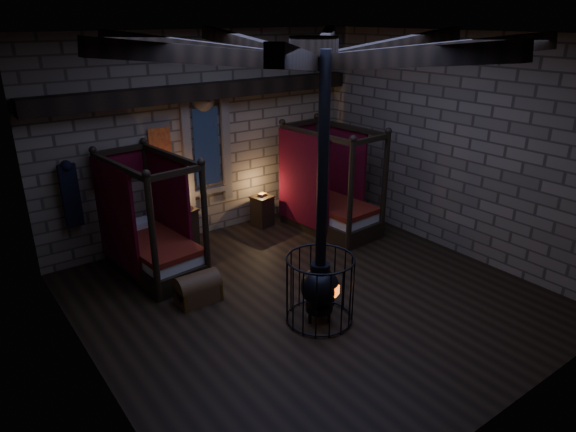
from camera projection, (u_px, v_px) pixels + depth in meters
room at (309, 68)px, 7.40m from camera, size 7.02×7.02×4.29m
bed_left at (152, 244)px, 9.41m from camera, size 1.30×2.18×2.17m
bed_right at (328, 205)px, 11.27m from camera, size 1.30×2.24×2.26m
trunk_left at (198, 289)px, 8.49m from camera, size 0.72×0.46×0.52m
trunk_right at (355, 221)px, 11.12m from camera, size 0.88×0.61×0.61m
nightstand_left at (183, 228)px, 10.41m from camera, size 0.61×0.59×1.00m
nightstand_right at (262, 211)px, 11.49m from camera, size 0.51×0.50×0.76m
stove at (320, 284)px, 7.81m from camera, size 1.05×1.05×4.05m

